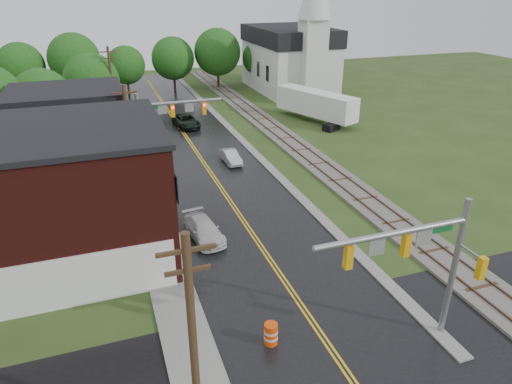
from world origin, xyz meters
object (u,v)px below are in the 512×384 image
utility_pole_a (193,347)px  suv_dark (186,121)px  sedan_silver (231,157)px  construction_barrel (271,334)px  traffic_signal_near (419,253)px  tree_left_c (44,99)px  brick_building (41,199)px  semi_trailer (316,104)px  utility_pole_b (130,143)px  church (293,53)px  tree_left_e (93,82)px  pickup_white (204,230)px  traffic_signal_far (164,118)px  utility_pole_c (112,85)px

utility_pole_a → suv_dark: 41.23m
sedan_silver → construction_barrel: 23.84m
traffic_signal_near → tree_left_c: tree_left_c is taller
brick_building → semi_trailer: 36.49m
traffic_signal_near → utility_pole_b: size_ratio=0.82×
church → utility_pole_a: size_ratio=2.22×
utility_pole_a → suv_dark: size_ratio=1.76×
tree_left_e → brick_building: bearing=-96.7°
pickup_white → construction_barrel: (0.70, -10.55, -0.07)m
traffic_signal_far → semi_trailer: (19.65, 10.49, -2.81)m
tree_left_c → semi_trailer: 30.22m
traffic_signal_far → tree_left_e: 19.65m
tree_left_e → suv_dark: size_ratio=1.60×
traffic_signal_far → tree_left_c: (-10.38, 12.90, -0.46)m
utility_pole_b → sedan_silver: utility_pole_b is taller
brick_building → traffic_signal_far: brick_building is taller
brick_building → utility_pole_b: (5.68, 7.00, 0.57)m
construction_barrel → suv_dark: bearing=84.8°
traffic_signal_far → suv_dark: traffic_signal_far is taller
church → suv_dark: 23.98m
utility_pole_b → utility_pole_a: bearing=-90.0°
brick_building → suv_dark: bearing=62.3°
sedan_silver → pickup_white: bearing=-116.6°
utility_pole_a → construction_barrel: (4.30, 4.00, -4.15)m
utility_pole_b → semi_trailer: utility_pole_b is taller
tree_left_e → sedan_silver: 22.11m
utility_pole_b → brick_building: bearing=-129.1°
semi_trailer → tree_left_e: bearing=161.4°
church → construction_barrel: 54.84m
utility_pole_a → tree_left_e: utility_pole_a is taller
traffic_signal_near → tree_left_c: (-17.32, 37.90, -0.46)m
suv_dark → construction_barrel: (-3.30, -36.32, -0.14)m
traffic_signal_near → construction_barrel: 7.68m
traffic_signal_near → utility_pole_b: utility_pole_b is taller
brick_building → pickup_white: 9.93m
traffic_signal_far → sedan_silver: 7.33m
utility_pole_c → suv_dark: (7.60, -3.68, -4.01)m
traffic_signal_near → construction_barrel: size_ratio=6.45×
utility_pole_c → traffic_signal_far: bearing=-78.9°
brick_building → construction_barrel: bearing=-47.8°
utility_pole_c → sedan_silver: size_ratio=2.52×
utility_pole_c → pickup_white: 29.95m
utility_pole_a → sedan_silver: size_ratio=2.52×
traffic_signal_far → church: bearing=48.7°
utility_pole_b → traffic_signal_far: bearing=56.3°
semi_trailer → construction_barrel: size_ratio=9.97×
utility_pole_a → sedan_silver: bearing=71.4°
tree_left_c → sedan_silver: 20.91m
utility_pole_b → suv_dark: bearing=67.5°
church → utility_pole_b: 41.55m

